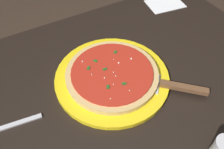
{
  "coord_description": "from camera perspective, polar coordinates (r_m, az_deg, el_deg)",
  "views": [
    {
      "loc": [
        -0.26,
        -0.33,
        1.29
      ],
      "look_at": [
        -0.05,
        0.04,
        0.8
      ],
      "focal_mm": 36.88,
      "sensor_mm": 36.0,
      "label": 1
    }
  ],
  "objects": [
    {
      "name": "pizza_server",
      "position": [
        0.65,
        13.86,
        -2.6
      ],
      "size": [
        0.19,
        0.18,
        0.01
      ],
      "color": "silver",
      "rests_on": "serving_plate"
    },
    {
      "name": "serving_plate",
      "position": [
        0.66,
        -0.0,
        -0.72
      ],
      "size": [
        0.33,
        0.33,
        0.01
      ],
      "primitive_type": "cylinder",
      "color": "yellow",
      "rests_on": "restaurant_table"
    },
    {
      "name": "restaurant_table",
      "position": [
        0.79,
        5.05,
        -9.0
      ],
      "size": [
        0.98,
        0.77,
        0.78
      ],
      "color": "black",
      "rests_on": "ground_plane"
    },
    {
      "name": "pizza",
      "position": [
        0.65,
        -0.0,
        0.23
      ],
      "size": [
        0.26,
        0.26,
        0.02
      ],
      "color": "#DBB26B",
      "rests_on": "serving_plate"
    },
    {
      "name": "napkin_folded_right",
      "position": [
        0.99,
        13.03,
        16.72
      ],
      "size": [
        0.15,
        0.12,
        0.0
      ],
      "primitive_type": "cube",
      "rotation": [
        0.0,
        0.0,
        -0.15
      ],
      "color": "white",
      "rests_on": "restaurant_table"
    }
  ]
}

